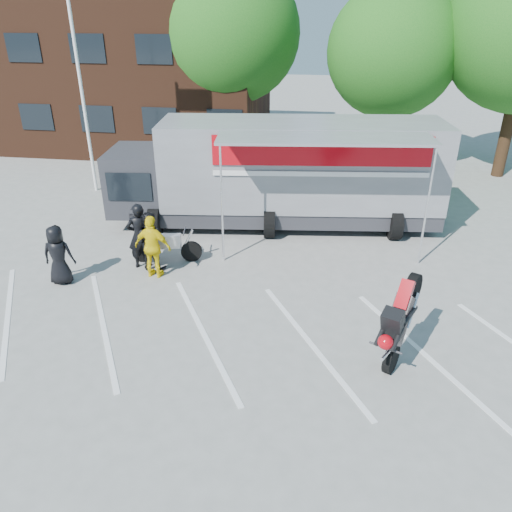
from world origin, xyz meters
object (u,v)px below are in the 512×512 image
(tree_mid, at_px, (393,52))
(spectator_leather_b, at_px, (140,236))
(stunt_bike_rider, at_px, (400,353))
(flagpole, at_px, (83,55))
(tree_left, at_px, (232,33))
(spectator_leather_a, at_px, (58,255))
(parked_motorcycle, at_px, (168,261))
(spectator_leather_c, at_px, (150,241))
(transporter_truck, at_px, (284,224))
(spectator_hivis, at_px, (153,247))

(tree_mid, distance_m, spectator_leather_b, 13.83)
(tree_mid, height_order, stunt_bike_rider, tree_mid)
(flagpole, xyz_separation_m, tree_left, (4.24, 6.00, 0.51))
(tree_mid, height_order, spectator_leather_a, tree_mid)
(parked_motorcycle, relative_size, spectator_leather_b, 1.08)
(spectator_leather_b, bearing_deg, spectator_leather_a, 10.35)
(tree_mid, relative_size, spectator_leather_c, 4.57)
(transporter_truck, relative_size, stunt_bike_rider, 5.21)
(parked_motorcycle, distance_m, spectator_leather_c, 1.01)
(flagpole, relative_size, tree_mid, 1.04)
(spectator_hivis, bearing_deg, parked_motorcycle, -86.17)
(spectator_leather_c, distance_m, spectator_hivis, 0.50)
(spectator_leather_c, bearing_deg, transporter_truck, -129.91)
(parked_motorcycle, distance_m, stunt_bike_rider, 7.09)
(tree_left, distance_m, spectator_hivis, 13.40)
(spectator_leather_b, bearing_deg, transporter_truck, -159.61)
(tree_mid, distance_m, spectator_hivis, 13.99)
(parked_motorcycle, relative_size, stunt_bike_rider, 0.98)
(transporter_truck, bearing_deg, spectator_hivis, -133.47)
(flagpole, height_order, spectator_leather_b, flagpole)
(spectator_leather_b, bearing_deg, parked_motorcycle, -171.02)
(tree_mid, distance_m, stunt_bike_rider, 14.91)
(transporter_truck, height_order, spectator_hivis, spectator_hivis)
(stunt_bike_rider, height_order, spectator_leather_b, spectator_leather_b)
(tree_left, distance_m, spectator_leather_b, 12.90)
(tree_left, height_order, stunt_bike_rider, tree_left)
(flagpole, height_order, stunt_bike_rider, flagpole)
(stunt_bike_rider, bearing_deg, spectator_leather_c, -179.18)
(stunt_bike_rider, xyz_separation_m, spectator_leather_b, (-6.82, 3.03, 0.94))
(stunt_bike_rider, bearing_deg, spectator_leather_a, -166.66)
(spectator_leather_a, height_order, spectator_leather_c, spectator_leather_c)
(parked_motorcycle, relative_size, spectator_leather_c, 1.21)
(tree_mid, height_order, spectator_leather_c, tree_mid)
(tree_mid, bearing_deg, transporter_truck, -116.32)
(spectator_leather_a, xyz_separation_m, spectator_leather_c, (2.08, 1.15, 0.03))
(spectator_leather_c, bearing_deg, tree_mid, -120.09)
(spectator_leather_a, bearing_deg, spectator_leather_b, -153.30)
(flagpole, relative_size, parked_motorcycle, 3.93)
(tree_mid, distance_m, transporter_truck, 9.62)
(flagpole, height_order, parked_motorcycle, flagpole)
(flagpole, xyz_separation_m, spectator_leather_a, (2.15, -7.26, -4.24))
(stunt_bike_rider, xyz_separation_m, spectator_leather_c, (-6.52, 2.94, 0.84))
(transporter_truck, bearing_deg, stunt_bike_rider, -71.30)
(stunt_bike_rider, bearing_deg, spectator_leather_b, -178.79)
(flagpole, relative_size, stunt_bike_rider, 3.85)
(flagpole, bearing_deg, transporter_truck, -17.53)
(flagpole, xyz_separation_m, parked_motorcycle, (4.53, -5.63, -5.05))
(transporter_truck, xyz_separation_m, spectator_leather_b, (-3.66, -3.64, 0.94))
(parked_motorcycle, height_order, spectator_leather_a, spectator_leather_a)
(stunt_bike_rider, relative_size, spectator_leather_b, 1.11)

